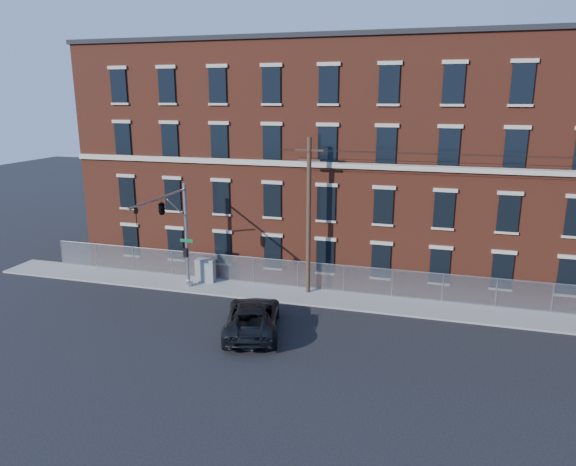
% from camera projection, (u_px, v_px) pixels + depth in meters
% --- Properties ---
extents(ground, '(140.00, 140.00, 0.00)m').
position_uv_depth(ground, '(250.00, 324.00, 29.77)').
color(ground, black).
rests_on(ground, ground).
extents(sidewalk, '(65.00, 3.00, 0.12)m').
position_uv_depth(sidewalk, '(469.00, 313.00, 31.22)').
color(sidewalk, gray).
rests_on(sidewalk, ground).
extents(mill_building, '(55.30, 14.32, 16.30)m').
position_uv_depth(mill_building, '(473.00, 160.00, 37.50)').
color(mill_building, maroon).
rests_on(mill_building, ground).
extents(chain_link_fence, '(59.06, 0.06, 1.85)m').
position_uv_depth(chain_link_fence, '(469.00, 290.00, 32.18)').
color(chain_link_fence, '#A5A8AD').
rests_on(chain_link_fence, ground).
extents(traffic_signal_mast, '(0.90, 6.75, 7.00)m').
position_uv_depth(traffic_signal_mast, '(168.00, 217.00, 32.04)').
color(traffic_signal_mast, '#9EA0A5').
rests_on(traffic_signal_mast, ground).
extents(utility_pole_near, '(1.80, 0.28, 10.00)m').
position_uv_depth(utility_pole_near, '(309.00, 214.00, 33.11)').
color(utility_pole_near, '#3F2C1F').
rests_on(utility_pole_near, ground).
extents(pickup_truck, '(4.32, 6.61, 1.69)m').
position_uv_depth(pickup_truck, '(253.00, 317.00, 28.68)').
color(pickup_truck, black).
rests_on(pickup_truck, ground).
extents(utility_cabinet, '(1.33, 0.74, 1.61)m').
position_uv_depth(utility_cabinet, '(205.00, 270.00, 36.17)').
color(utility_cabinet, gray).
rests_on(utility_cabinet, sidewalk).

